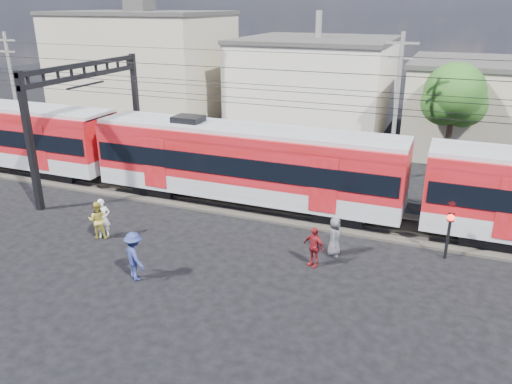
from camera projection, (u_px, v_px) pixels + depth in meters
ground at (175, 280)px, 19.18m from camera, size 120.00×120.00×0.00m
track_bed at (253, 205)px, 26.10m from camera, size 70.00×3.40×0.12m
rail_near at (248, 208)px, 25.41m from camera, size 70.00×0.12×0.12m
rail_far at (259, 198)px, 26.71m from camera, size 70.00×0.12×0.12m
commuter_train at (249, 162)px, 25.34m from camera, size 50.30×3.08×4.17m
catenary at (107, 97)px, 27.30m from camera, size 70.00×9.30×7.52m
building_west at (144, 66)px, 44.26m from camera, size 14.28×10.20×9.30m
building_midwest at (316, 83)px, 41.99m from camera, size 12.24×12.24×7.30m
utility_pole_mid at (396, 104)px, 28.49m from camera, size 1.80×0.24×8.50m
utility_pole_west at (13, 83)px, 37.46m from camera, size 1.80×0.24×8.00m
tree_near at (457, 97)px, 30.01m from camera, size 3.82×3.64×6.72m
pedestrian_a at (103, 218)px, 22.39m from camera, size 0.79×0.73×1.81m
pedestrian_b at (98, 220)px, 22.32m from camera, size 1.03×0.93×1.74m
pedestrian_c at (135, 256)px, 18.90m from camera, size 1.45×1.28×1.95m
pedestrian_d at (314, 247)px, 19.90m from camera, size 1.08×0.77×1.70m
pedestrian_e at (335, 237)px, 20.77m from camera, size 0.58×0.85×1.69m
crossing_signal at (449, 227)px, 20.28m from camera, size 0.30×0.30×2.05m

